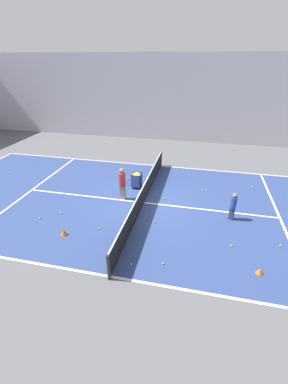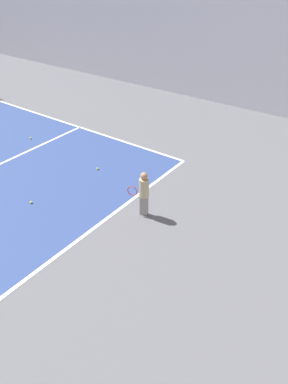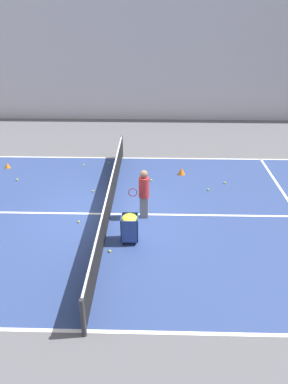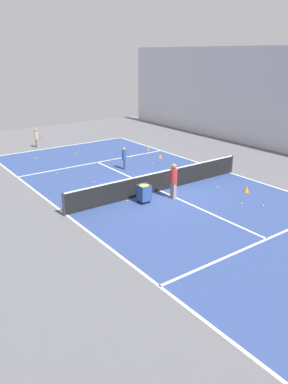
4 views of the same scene
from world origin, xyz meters
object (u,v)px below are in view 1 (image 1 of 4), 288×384
object	(u,v)px
tennis_net	(144,193)
training_cone_0	(260,271)
coach_at_net	(122,182)
training_cone_1	(64,232)
child_midcourt	(233,205)
ball_cart	(137,178)

from	to	relation	value
tennis_net	training_cone_0	size ratio (longest dim) A/B	44.00
coach_at_net	training_cone_1	size ratio (longest dim) A/B	5.69
training_cone_0	coach_at_net	bearing A→B (deg)	56.62
child_midcourt	ball_cart	size ratio (longest dim) A/B	1.49
child_midcourt	training_cone_0	bearing A→B (deg)	133.25
child_midcourt	training_cone_1	world-z (taller)	child_midcourt
child_midcourt	training_cone_0	world-z (taller)	child_midcourt
ball_cart	coach_at_net	bearing A→B (deg)	165.05
training_cone_0	child_midcourt	bearing A→B (deg)	12.33
coach_at_net	training_cone_0	xyz separation A→B (m)	(-3.74, -5.68, -0.81)
coach_at_net	child_midcourt	bearing A→B (deg)	-5.22
training_cone_0	training_cone_1	world-z (taller)	training_cone_1
training_cone_1	tennis_net	bearing A→B (deg)	-38.32
ball_cart	training_cone_0	xyz separation A→B (m)	(-5.08, -5.32, -0.46)
training_cone_0	training_cone_1	bearing A→B (deg)	86.26
child_midcourt	training_cone_0	size ratio (longest dim) A/B	5.53
coach_at_net	training_cone_1	xyz separation A→B (m)	(-3.28, 1.40, -0.78)
coach_at_net	training_cone_0	bearing A→B (deg)	-30.87
tennis_net	child_midcourt	size ratio (longest dim) A/B	7.96
child_midcourt	ball_cart	bearing A→B (deg)	7.46
tennis_net	ball_cart	world-z (taller)	tennis_net
tennis_net	child_midcourt	bearing A→B (deg)	-97.77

